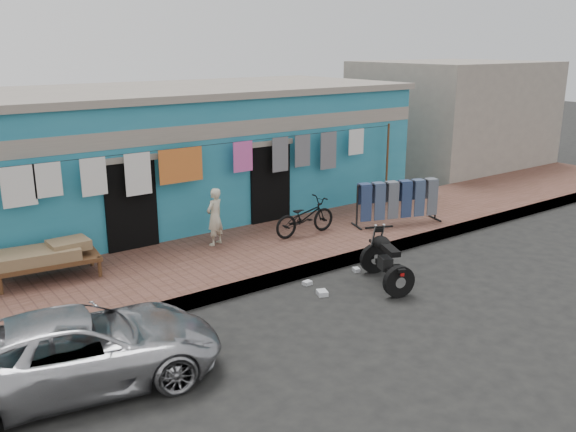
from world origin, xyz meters
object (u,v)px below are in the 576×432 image
object	(u,v)px
car	(80,348)
charpoy	(48,262)
seated_person	(215,217)
motorcycle	(386,259)
bicycle	(305,213)
jeans_rack	(398,202)

from	to	relation	value
car	charpoy	world-z (taller)	car
car	seated_person	world-z (taller)	seated_person
motorcycle	bicycle	bearing A→B (deg)	109.59
charpoy	seated_person	bearing A→B (deg)	-1.33
car	seated_person	distance (m)	5.31
car	seated_person	size ratio (longest dim) A/B	3.08
bicycle	motorcycle	xyz separation A→B (m)	(-0.21, -2.76, -0.25)
seated_person	jeans_rack	distance (m)	4.47
jeans_rack	bicycle	bearing A→B (deg)	165.64
car	charpoy	xyz separation A→B (m)	(0.58, 3.52, 0.03)
jeans_rack	seated_person	bearing A→B (deg)	164.85
seated_person	charpoy	xyz separation A→B (m)	(-3.44, 0.08, -0.30)
seated_person	jeans_rack	size ratio (longest dim) A/B	0.55
seated_person	jeans_rack	xyz separation A→B (m)	(4.31, -1.17, -0.09)
charpoy	jeans_rack	xyz separation A→B (m)	(7.76, -1.25, 0.21)
charpoy	bicycle	bearing A→B (deg)	-6.84
seated_person	jeans_rack	bearing A→B (deg)	142.90
seated_person	bicycle	size ratio (longest dim) A/B	0.79
motorcycle	charpoy	bearing A→B (deg)	170.71
car	charpoy	bearing A→B (deg)	1.45
seated_person	bicycle	distance (m)	2.06
bicycle	car	bearing A→B (deg)	116.15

